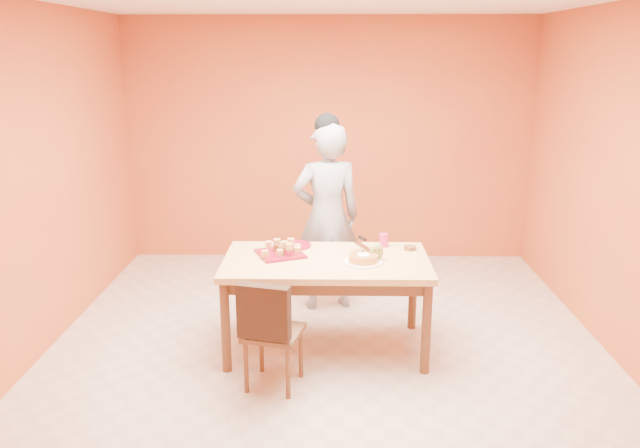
{
  "coord_description": "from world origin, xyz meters",
  "views": [
    {
      "loc": [
        0.03,
        -4.47,
        2.33
      ],
      "look_at": [
        -0.06,
        0.3,
        1.0
      ],
      "focal_mm": 35.0,
      "sensor_mm": 36.0,
      "label": 1
    }
  ],
  "objects_px": {
    "dining_chair": "(273,331)",
    "magenta_glass": "(384,240)",
    "pastry_platter": "(280,254)",
    "egg_ornament": "(377,252)",
    "dining_table": "(326,270)",
    "checker_tin": "(410,248)",
    "sponge_cake": "(363,258)",
    "red_dinner_plate": "(295,245)",
    "person": "(327,218)"
  },
  "relations": [
    {
      "from": "egg_ornament",
      "to": "magenta_glass",
      "type": "bearing_deg",
      "value": 89.45
    },
    {
      "from": "dining_chair",
      "to": "magenta_glass",
      "type": "xyz_separation_m",
      "value": [
        0.84,
        0.94,
        0.38
      ]
    },
    {
      "from": "dining_table",
      "to": "egg_ornament",
      "type": "relative_size",
      "value": 11.8
    },
    {
      "from": "dining_table",
      "to": "checker_tin",
      "type": "xyz_separation_m",
      "value": [
        0.68,
        0.25,
        0.11
      ]
    },
    {
      "from": "sponge_cake",
      "to": "checker_tin",
      "type": "bearing_deg",
      "value": 40.06
    },
    {
      "from": "pastry_platter",
      "to": "checker_tin",
      "type": "xyz_separation_m",
      "value": [
        1.05,
        0.15,
        0.0
      ]
    },
    {
      "from": "pastry_platter",
      "to": "red_dinner_plate",
      "type": "distance_m",
      "value": 0.25
    },
    {
      "from": "magenta_glass",
      "to": "checker_tin",
      "type": "xyz_separation_m",
      "value": [
        0.21,
        -0.09,
        -0.04
      ]
    },
    {
      "from": "checker_tin",
      "to": "red_dinner_plate",
      "type": "bearing_deg",
      "value": 175.26
    },
    {
      "from": "dining_chair",
      "to": "egg_ornament",
      "type": "bearing_deg",
      "value": 51.87
    },
    {
      "from": "sponge_cake",
      "to": "egg_ornament",
      "type": "bearing_deg",
      "value": 34.15
    },
    {
      "from": "dining_table",
      "to": "checker_tin",
      "type": "bearing_deg",
      "value": 19.88
    },
    {
      "from": "person",
      "to": "red_dinner_plate",
      "type": "bearing_deg",
      "value": 50.94
    },
    {
      "from": "red_dinner_plate",
      "to": "magenta_glass",
      "type": "distance_m",
      "value": 0.74
    },
    {
      "from": "sponge_cake",
      "to": "magenta_glass",
      "type": "bearing_deg",
      "value": 65.7
    },
    {
      "from": "dining_chair",
      "to": "egg_ornament",
      "type": "height_order",
      "value": "egg_ornament"
    },
    {
      "from": "red_dinner_plate",
      "to": "checker_tin",
      "type": "bearing_deg",
      "value": -4.74
    },
    {
      "from": "sponge_cake",
      "to": "egg_ornament",
      "type": "xyz_separation_m",
      "value": [
        0.11,
        0.07,
        0.03
      ]
    },
    {
      "from": "sponge_cake",
      "to": "checker_tin",
      "type": "relative_size",
      "value": 2.27
    },
    {
      "from": "sponge_cake",
      "to": "magenta_glass",
      "type": "height_order",
      "value": "magenta_glass"
    },
    {
      "from": "pastry_platter",
      "to": "egg_ornament",
      "type": "relative_size",
      "value": 2.48
    },
    {
      "from": "red_dinner_plate",
      "to": "dining_chair",
      "type": "bearing_deg",
      "value": -96.47
    },
    {
      "from": "pastry_platter",
      "to": "magenta_glass",
      "type": "bearing_deg",
      "value": 16.13
    },
    {
      "from": "dining_chair",
      "to": "sponge_cake",
      "type": "relative_size",
      "value": 3.7
    },
    {
      "from": "dining_chair",
      "to": "egg_ornament",
      "type": "relative_size",
      "value": 6.13
    },
    {
      "from": "person",
      "to": "egg_ornament",
      "type": "xyz_separation_m",
      "value": [
        0.39,
        -0.88,
        -0.03
      ]
    },
    {
      "from": "dining_chair",
      "to": "magenta_glass",
      "type": "distance_m",
      "value": 1.32
    },
    {
      "from": "dining_table",
      "to": "red_dinner_plate",
      "type": "height_order",
      "value": "red_dinner_plate"
    },
    {
      "from": "red_dinner_plate",
      "to": "magenta_glass",
      "type": "relative_size",
      "value": 2.5
    },
    {
      "from": "sponge_cake",
      "to": "magenta_glass",
      "type": "relative_size",
      "value": 2.12
    },
    {
      "from": "egg_ornament",
      "to": "sponge_cake",
      "type": "bearing_deg",
      "value": -132.73
    },
    {
      "from": "magenta_glass",
      "to": "pastry_platter",
      "type": "bearing_deg",
      "value": -163.87
    },
    {
      "from": "checker_tin",
      "to": "sponge_cake",
      "type": "bearing_deg",
      "value": -139.94
    },
    {
      "from": "dining_table",
      "to": "magenta_glass",
      "type": "bearing_deg",
      "value": 35.27
    },
    {
      "from": "person",
      "to": "magenta_glass",
      "type": "xyz_separation_m",
      "value": [
        0.48,
        -0.53,
        -0.05
      ]
    },
    {
      "from": "dining_table",
      "to": "checker_tin",
      "type": "height_order",
      "value": "checker_tin"
    },
    {
      "from": "dining_table",
      "to": "dining_chair",
      "type": "height_order",
      "value": "dining_chair"
    },
    {
      "from": "sponge_cake",
      "to": "egg_ornament",
      "type": "relative_size",
      "value": 1.66
    },
    {
      "from": "pastry_platter",
      "to": "checker_tin",
      "type": "bearing_deg",
      "value": 8.35
    },
    {
      "from": "red_dinner_plate",
      "to": "checker_tin",
      "type": "relative_size",
      "value": 2.69
    },
    {
      "from": "dining_chair",
      "to": "egg_ornament",
      "type": "distance_m",
      "value": 1.04
    },
    {
      "from": "dining_table",
      "to": "egg_ornament",
      "type": "height_order",
      "value": "egg_ornament"
    },
    {
      "from": "red_dinner_plate",
      "to": "pastry_platter",
      "type": "bearing_deg",
      "value": -114.32
    },
    {
      "from": "dining_chair",
      "to": "pastry_platter",
      "type": "distance_m",
      "value": 0.77
    },
    {
      "from": "dining_chair",
      "to": "sponge_cake",
      "type": "height_order",
      "value": "dining_chair"
    },
    {
      "from": "red_dinner_plate",
      "to": "egg_ornament",
      "type": "height_order",
      "value": "egg_ornament"
    },
    {
      "from": "red_dinner_plate",
      "to": "sponge_cake",
      "type": "height_order",
      "value": "sponge_cake"
    },
    {
      "from": "person",
      "to": "checker_tin",
      "type": "bearing_deg",
      "value": 124.39
    },
    {
      "from": "pastry_platter",
      "to": "egg_ornament",
      "type": "xyz_separation_m",
      "value": [
        0.76,
        -0.11,
        0.06
      ]
    },
    {
      "from": "dining_table",
      "to": "pastry_platter",
      "type": "distance_m",
      "value": 0.39
    }
  ]
}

